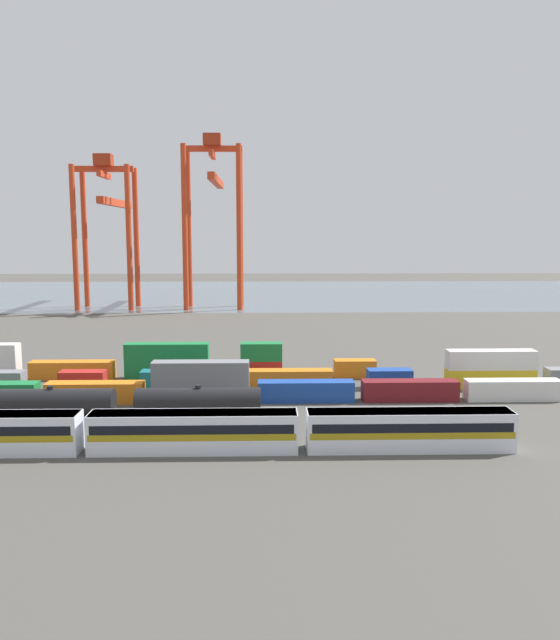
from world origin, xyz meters
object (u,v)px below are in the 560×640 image
at_px(shipping_container_7, 513,390).
at_px(shipping_container_18, 73,370).
at_px(freight_tank_row, 51,407).
at_px(shipping_container_12, 389,379).
at_px(shipping_container_11, 288,379).
at_px(gantry_crane_central, 214,203).
at_px(passenger_train, 194,430).
at_px(shipping_container_21, 261,369).
at_px(gantry_crane_west, 108,216).
at_px(shipping_container_9, 83,380).

xyz_separation_m(shipping_container_7, shipping_container_18, (-59.57, 13.21, 0.00)).
bearing_deg(freight_tank_row, shipping_container_12, 21.48).
bearing_deg(shipping_container_11, shipping_container_12, 0.00).
bearing_deg(shipping_container_7, gantry_crane_central, 113.71).
xyz_separation_m(passenger_train, freight_tank_row, (-16.64, 8.81, -0.02)).
distance_m(freight_tank_row, gantry_crane_central, 117.42).
xyz_separation_m(freight_tank_row, shipping_container_21, (23.06, 22.60, -0.83)).
distance_m(shipping_container_11, gantry_crane_central, 103.29).
distance_m(passenger_train, shipping_container_21, 32.07).
bearing_deg(shipping_container_18, freight_tank_row, -78.84).
bearing_deg(shipping_container_11, gantry_crane_west, 115.86).
xyz_separation_m(shipping_container_9, shipping_container_18, (-3.34, 6.60, 0.00)).
bearing_deg(gantry_crane_central, shipping_container_21, -81.40).
bearing_deg(shipping_container_7, shipping_container_21, 157.61).
distance_m(shipping_container_21, gantry_crane_west, 104.11).
xyz_separation_m(passenger_train, gantry_crane_central, (-7.37, 122.61, 27.38)).
relative_size(shipping_container_7, shipping_container_9, 2.00).
relative_size(passenger_train, shipping_container_11, 5.14).
relative_size(shipping_container_9, shipping_container_12, 1.00).
height_order(freight_tank_row, shipping_container_21, freight_tank_row).
bearing_deg(gantry_crane_central, shipping_container_11, -79.88).
bearing_deg(shipping_container_11, gantry_crane_central, 100.12).
xyz_separation_m(shipping_container_18, gantry_crane_central, (13.73, 91.20, 28.23)).
distance_m(shipping_container_11, gantry_crane_west, 111.45).
relative_size(passenger_train, gantry_crane_central, 1.29).
bearing_deg(gantry_crane_west, shipping_container_21, -64.37).
distance_m(freight_tank_row, shipping_container_21, 32.29).
distance_m(passenger_train, gantry_crane_west, 130.36).
relative_size(passenger_train, shipping_container_9, 10.30).
bearing_deg(shipping_container_11, shipping_container_21, 119.03).
height_order(passenger_train, shipping_container_12, passenger_train).
bearing_deg(shipping_container_12, passenger_train, -134.07).
relative_size(freight_tank_row, gantry_crane_central, 0.96).
bearing_deg(shipping_container_7, freight_tank_row, -170.33).
xyz_separation_m(passenger_train, shipping_container_11, (10.08, 24.80, -0.84)).
height_order(passenger_train, freight_tank_row, freight_tank_row).
relative_size(shipping_container_11, shipping_container_18, 1.00).
xyz_separation_m(shipping_container_18, gantry_crane_west, (-16.24, 91.21, 24.58)).
bearing_deg(freight_tank_row, gantry_crane_central, 85.35).
height_order(shipping_container_9, gantry_crane_west, gantry_crane_west).
bearing_deg(passenger_train, shipping_container_11, 67.87).
height_order(shipping_container_12, gantry_crane_west, gantry_crane_west).
distance_m(passenger_train, shipping_container_9, 30.51).
bearing_deg(passenger_train, shipping_container_9, 125.60).
bearing_deg(shipping_container_12, shipping_container_9, 180.00).
xyz_separation_m(freight_tank_row, shipping_container_18, (-4.46, 22.60, -0.83)).
xyz_separation_m(shipping_container_12, shipping_container_18, (-45.10, 6.60, 0.00)).
xyz_separation_m(shipping_container_7, shipping_container_9, (-56.23, 6.60, 0.00)).
distance_m(shipping_container_7, shipping_container_18, 61.02).
bearing_deg(gantry_crane_west, shipping_container_18, -79.91).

